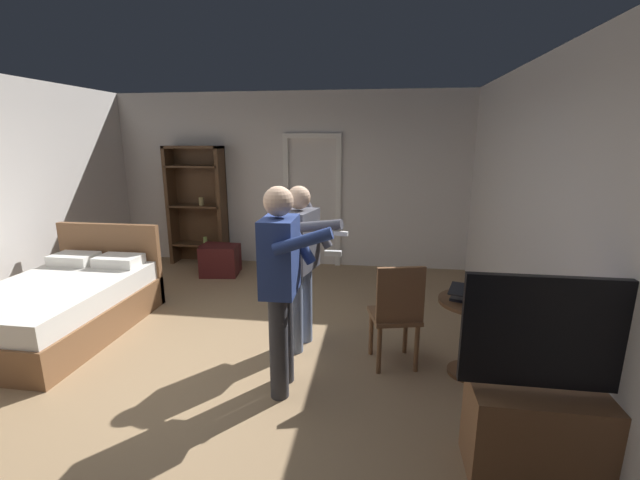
{
  "coord_description": "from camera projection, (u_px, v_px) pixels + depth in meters",
  "views": [
    {
      "loc": [
        1.47,
        -3.27,
        2.05
      ],
      "look_at": [
        0.94,
        0.35,
        1.15
      ],
      "focal_mm": 23.28,
      "sensor_mm": 36.0,
      "label": 1
    }
  ],
  "objects": [
    {
      "name": "side_table",
      "position": [
        472.0,
        325.0,
        3.61
      ],
      "size": [
        0.6,
        0.6,
        0.7
      ],
      "color": "brown",
      "rests_on": "ground_plane"
    },
    {
      "name": "ground_plane",
      "position": [
        214.0,
        366.0,
        3.84
      ],
      "size": [
        7.33,
        7.33,
        0.0
      ],
      "primitive_type": "plane",
      "color": "#997A56"
    },
    {
      "name": "wooden_chair",
      "position": [
        397.0,
        312.0,
        3.7
      ],
      "size": [
        0.51,
        0.51,
        0.99
      ],
      "color": "brown",
      "rests_on": "ground_plane"
    },
    {
      "name": "bed",
      "position": [
        63.0,
        304.0,
        4.48
      ],
      "size": [
        1.33,
        1.97,
        1.02
      ],
      "color": "brown",
      "rests_on": "ground_plane"
    },
    {
      "name": "wall_right",
      "position": [
        574.0,
        230.0,
        3.1
      ],
      "size": [
        0.12,
        6.9,
        2.77
      ],
      "primitive_type": "cube",
      "color": "silver",
      "rests_on": "ground_plane"
    },
    {
      "name": "doorway_frame",
      "position": [
        312.0,
        191.0,
        6.68
      ],
      "size": [
        0.93,
        0.08,
        2.13
      ],
      "color": "white",
      "rests_on": "ground_plane"
    },
    {
      "name": "person_blue_shirt",
      "position": [
        281.0,
        277.0,
        3.27
      ],
      "size": [
        0.64,
        0.56,
        1.7
      ],
      "color": "#333338",
      "rests_on": "ground_plane"
    },
    {
      "name": "wall_back",
      "position": [
        290.0,
        180.0,
        6.77
      ],
      "size": [
        5.95,
        0.12,
        2.77
      ],
      "primitive_type": "cube",
      "color": "silver",
      "rests_on": "ground_plane"
    },
    {
      "name": "tv_flatscreen",
      "position": [
        553.0,
        419.0,
        2.51
      ],
      "size": [
        1.17,
        0.4,
        1.31
      ],
      "color": "brown",
      "rests_on": "ground_plane"
    },
    {
      "name": "laptop",
      "position": [
        470.0,
        296.0,
        3.51
      ],
      "size": [
        0.41,
        0.42,
        0.15
      ],
      "color": "black",
      "rests_on": "side_table"
    },
    {
      "name": "suitcase_small",
      "position": [
        219.0,
        261.0,
        6.31
      ],
      "size": [
        0.58,
        0.39,
        0.46
      ],
      "primitive_type": "cube",
      "rotation": [
        0.0,
        0.0,
        0.13
      ],
      "color": "#4C1919",
      "rests_on": "ground_plane"
    },
    {
      "name": "bottle_on_table",
      "position": [
        495.0,
        292.0,
        3.43
      ],
      "size": [
        0.06,
        0.06,
        0.26
      ],
      "color": "#38571D",
      "rests_on": "side_table"
    },
    {
      "name": "person_striped_shirt",
      "position": [
        301.0,
        257.0,
        4.0
      ],
      "size": [
        0.67,
        0.7,
        1.62
      ],
      "color": "slate",
      "rests_on": "ground_plane"
    },
    {
      "name": "bookshelf",
      "position": [
        197.0,
        201.0,
        6.85
      ],
      "size": [
        0.94,
        0.32,
        1.94
      ],
      "color": "#4C331E",
      "rests_on": "ground_plane"
    },
    {
      "name": "suitcase_dark",
      "position": [
        221.0,
        258.0,
        6.54
      ],
      "size": [
        0.59,
        0.32,
        0.44
      ],
      "primitive_type": "cube",
      "rotation": [
        0.0,
        0.0,
        -0.04
      ],
      "color": "#4C1919",
      "rests_on": "ground_plane"
    }
  ]
}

